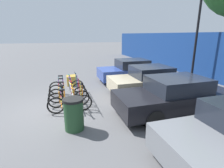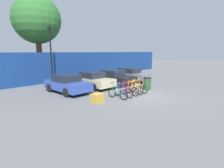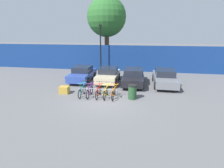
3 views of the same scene
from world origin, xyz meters
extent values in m
plane|color=#59595B|center=(0.00, 0.00, 0.00)|extent=(120.00, 120.00, 0.00)
cylinder|color=gray|center=(-0.57, 0.68, 0.55)|extent=(2.87, 0.04, 0.04)
cylinder|color=gray|center=(-2.00, 0.68, 0.28)|extent=(0.04, 0.04, 0.55)
cylinder|color=gray|center=(0.87, 0.68, 0.28)|extent=(0.04, 0.04, 0.55)
torus|color=black|center=(-1.75, 0.00, 0.33)|extent=(0.06, 0.66, 0.66)
torus|color=black|center=(-1.75, 1.05, 0.33)|extent=(0.06, 0.66, 0.66)
cylinder|color=#197A7F|center=(-1.75, 0.68, 0.65)|extent=(0.60, 0.04, 0.76)
cylinder|color=#197A7F|center=(-1.75, 0.63, 0.96)|extent=(0.68, 0.04, 0.16)
cylinder|color=#197A7F|center=(-1.75, 0.35, 0.59)|extent=(0.14, 0.04, 0.63)
cylinder|color=#197A7F|center=(-1.75, 0.15, 0.61)|extent=(0.32, 0.03, 0.58)
cylinder|color=#197A7F|center=(-1.75, 0.20, 0.31)|extent=(0.40, 0.03, 0.08)
cylinder|color=#197A7F|center=(-1.75, 1.01, 0.68)|extent=(0.12, 0.04, 0.69)
cylinder|color=black|center=(-1.75, 0.97, 1.04)|extent=(0.52, 0.03, 0.03)
cube|color=black|center=(-1.75, 0.25, 0.93)|extent=(0.10, 0.22, 0.05)
torus|color=black|center=(-1.17, 0.00, 0.33)|extent=(0.06, 0.66, 0.66)
torus|color=black|center=(-1.17, 1.05, 0.33)|extent=(0.06, 0.66, 0.66)
cylinder|color=#752D99|center=(-1.17, 0.68, 0.65)|extent=(0.60, 0.04, 0.76)
cylinder|color=#752D99|center=(-1.17, 0.63, 0.96)|extent=(0.68, 0.04, 0.16)
cylinder|color=#752D99|center=(-1.17, 0.35, 0.59)|extent=(0.14, 0.04, 0.63)
cylinder|color=#752D99|center=(-1.17, 0.15, 0.61)|extent=(0.32, 0.03, 0.58)
cylinder|color=#752D99|center=(-1.17, 0.20, 0.31)|extent=(0.40, 0.03, 0.08)
cylinder|color=#752D99|center=(-1.17, 1.01, 0.68)|extent=(0.12, 0.04, 0.69)
cylinder|color=black|center=(-1.17, 0.97, 1.04)|extent=(0.52, 0.03, 0.03)
cube|color=black|center=(-1.17, 0.25, 0.93)|extent=(0.10, 0.22, 0.05)
torus|color=black|center=(-0.50, 0.00, 0.33)|extent=(0.06, 0.66, 0.66)
torus|color=black|center=(-0.50, 1.05, 0.33)|extent=(0.06, 0.66, 0.66)
cylinder|color=red|center=(-0.50, 0.68, 0.65)|extent=(0.60, 0.04, 0.76)
cylinder|color=red|center=(-0.50, 0.63, 0.96)|extent=(0.68, 0.04, 0.16)
cylinder|color=red|center=(-0.50, 0.35, 0.59)|extent=(0.14, 0.04, 0.63)
cylinder|color=red|center=(-0.50, 0.15, 0.61)|extent=(0.32, 0.03, 0.58)
cylinder|color=red|center=(-0.50, 0.20, 0.31)|extent=(0.40, 0.03, 0.08)
cylinder|color=red|center=(-0.50, 1.01, 0.68)|extent=(0.12, 0.04, 0.69)
cylinder|color=black|center=(-0.50, 0.97, 1.04)|extent=(0.52, 0.03, 0.03)
cube|color=black|center=(-0.50, 0.25, 0.93)|extent=(0.10, 0.22, 0.05)
torus|color=black|center=(0.04, 0.00, 0.33)|extent=(0.06, 0.66, 0.66)
torus|color=black|center=(0.04, 1.05, 0.33)|extent=(0.06, 0.66, 0.66)
cylinder|color=yellow|center=(0.04, 0.68, 0.65)|extent=(0.60, 0.04, 0.76)
cylinder|color=yellow|center=(0.04, 0.63, 0.96)|extent=(0.68, 0.04, 0.16)
cylinder|color=yellow|center=(0.04, 0.35, 0.59)|extent=(0.14, 0.04, 0.63)
cylinder|color=yellow|center=(0.04, 0.15, 0.61)|extent=(0.32, 0.03, 0.58)
cylinder|color=yellow|center=(0.04, 0.20, 0.31)|extent=(0.40, 0.03, 0.08)
cylinder|color=yellow|center=(0.04, 1.01, 0.68)|extent=(0.12, 0.04, 0.69)
cylinder|color=black|center=(0.04, 0.97, 1.04)|extent=(0.52, 0.03, 0.03)
cube|color=black|center=(0.04, 0.25, 0.93)|extent=(0.10, 0.22, 0.05)
torus|color=black|center=(0.62, 0.00, 0.33)|extent=(0.06, 0.66, 0.66)
torus|color=black|center=(0.62, 1.05, 0.33)|extent=(0.06, 0.66, 0.66)
cylinder|color=orange|center=(0.62, 0.68, 0.65)|extent=(0.60, 0.04, 0.76)
cylinder|color=orange|center=(0.62, 0.63, 0.96)|extent=(0.68, 0.04, 0.16)
cylinder|color=orange|center=(0.62, 0.35, 0.59)|extent=(0.14, 0.04, 0.63)
cylinder|color=orange|center=(0.62, 0.15, 0.61)|extent=(0.32, 0.03, 0.58)
cylinder|color=orange|center=(0.62, 0.20, 0.31)|extent=(0.40, 0.03, 0.08)
cylinder|color=orange|center=(0.62, 1.01, 0.68)|extent=(0.12, 0.04, 0.69)
cylinder|color=black|center=(0.62, 0.97, 1.04)|extent=(0.52, 0.03, 0.03)
cube|color=black|center=(0.62, 0.25, 0.93)|extent=(0.10, 0.22, 0.05)
cube|color=#2D479E|center=(-3.03, 4.54, 0.57)|extent=(1.80, 4.01, 0.62)
cube|color=#1E232D|center=(-3.03, 4.64, 1.14)|extent=(1.58, 1.84, 0.52)
cylinder|color=black|center=(-3.89, 5.70, 0.32)|extent=(0.20, 0.64, 0.64)
cylinder|color=black|center=(-2.18, 5.70, 0.32)|extent=(0.20, 0.64, 0.64)
cylinder|color=black|center=(-3.89, 3.38, 0.32)|extent=(0.20, 0.64, 0.64)
cylinder|color=black|center=(-2.18, 3.38, 0.32)|extent=(0.20, 0.64, 0.64)
cube|color=#C1B28E|center=(-0.49, 4.47, 0.57)|extent=(1.80, 3.90, 0.62)
cube|color=#1E232D|center=(-0.49, 4.56, 1.14)|extent=(1.58, 1.80, 0.52)
cylinder|color=black|center=(-1.35, 5.60, 0.32)|extent=(0.20, 0.64, 0.64)
cylinder|color=black|center=(0.36, 5.60, 0.32)|extent=(0.20, 0.64, 0.64)
cylinder|color=black|center=(-1.35, 3.33, 0.32)|extent=(0.20, 0.64, 0.64)
cylinder|color=black|center=(0.36, 3.33, 0.32)|extent=(0.20, 0.64, 0.64)
cube|color=black|center=(1.85, 4.24, 0.57)|extent=(1.80, 4.40, 0.62)
cube|color=#1E232D|center=(1.85, 4.35, 1.14)|extent=(1.58, 2.02, 0.52)
cylinder|color=black|center=(0.99, 5.52, 0.32)|extent=(0.20, 0.64, 0.64)
cylinder|color=black|center=(2.70, 5.52, 0.32)|extent=(0.20, 0.64, 0.64)
cylinder|color=black|center=(0.99, 2.97, 0.32)|extent=(0.20, 0.64, 0.64)
cylinder|color=black|center=(2.70, 2.97, 0.32)|extent=(0.20, 0.64, 0.64)
cylinder|color=black|center=(3.74, 3.04, 0.32)|extent=(0.20, 0.64, 0.64)
cylinder|color=black|center=(-2.10, 8.50, 2.53)|extent=(0.14, 0.14, 5.06)
cylinder|color=#234728|center=(1.96, 0.55, 0.47)|extent=(0.60, 0.60, 0.95)
cylinder|color=black|center=(1.96, 0.55, 0.99)|extent=(0.63, 0.63, 0.08)
cube|color=#B28C33|center=(-3.29, 0.88, 0.28)|extent=(0.70, 0.56, 0.55)
camera|label=1|loc=(7.05, 0.24, 2.90)|focal=28.00mm
camera|label=2|loc=(-10.35, -6.92, 3.11)|focal=28.00mm
camera|label=3|loc=(2.39, -11.14, 4.63)|focal=28.00mm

